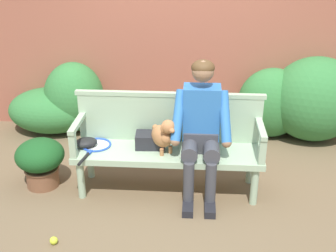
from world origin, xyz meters
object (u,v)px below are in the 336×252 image
Objects in this scene: sports_bag at (150,140)px; baseball_glove at (86,143)px; tennis_racket at (95,146)px; potted_plant at (40,160)px; garden_bench at (168,155)px; person_seated at (201,125)px; tennis_ball at (54,241)px; dog_on_bench at (163,135)px.

baseball_glove is at bearing -175.71° from sports_bag.
potted_plant reaches higher than tennis_racket.
person_seated is at bearing -2.29° from garden_bench.
potted_plant is at bearing 113.21° from tennis_ball.
baseball_glove is 0.44× the size of potted_plant.
person_seated is at bearing -25.57° from baseball_glove.
dog_on_bench is (-0.04, -0.05, 0.24)m from garden_bench.
tennis_ball is at bearing -100.64° from tennis_racket.
sports_bag is (-0.17, 0.06, 0.13)m from garden_bench.
garden_bench is 1.26m from potted_plant.
tennis_ball is at bearing -134.40° from garden_bench.
dog_on_bench is at bearing -1.91° from potted_plant.
person_seated is at bearing -8.36° from sports_bag.
sports_bag reaches higher than garden_bench.
dog_on_bench is 5.45× the size of tennis_ball.
baseball_glove is 0.79× the size of sports_bag.
dog_on_bench is at bearing 45.33° from tennis_ball.
dog_on_bench is at bearing -174.18° from person_seated.
baseball_glove reaches higher than tennis_ball.
garden_bench is 1.30m from tennis_ball.
sports_bag reaches higher than tennis_racket.
sports_bag reaches higher than tennis_ball.
potted_plant is at bearing 178.09° from dog_on_bench.
dog_on_bench reaches higher than sports_bag.
dog_on_bench is 0.77m from baseball_glove.
tennis_racket is at bearing 79.36° from tennis_ball.
potted_plant is (-1.08, -0.07, -0.22)m from sports_bag.
person_seated is 2.26× the size of tennis_racket.
potted_plant reaches higher than tennis_ball.
baseball_glove is at bearing 2.31° from potted_plant.
potted_plant is at bearing -177.59° from tennis_racket.
tennis_racket reaches higher than garden_bench.
sports_bag reaches higher than potted_plant.
tennis_ball is 1.00m from potted_plant.
garden_bench is 0.80m from baseball_glove.
baseball_glove is 0.62m from sports_bag.
baseball_glove is (-1.10, 0.02, -0.23)m from person_seated.
garden_bench is at bearing 0.31° from potted_plant.
baseball_glove is (-0.75, 0.06, -0.13)m from dog_on_bench.
dog_on_bench is (-0.35, -0.04, -0.09)m from person_seated.
tennis_racket is (-0.70, 0.02, 0.07)m from garden_bench.
person_seated reaches higher than tennis_ball.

